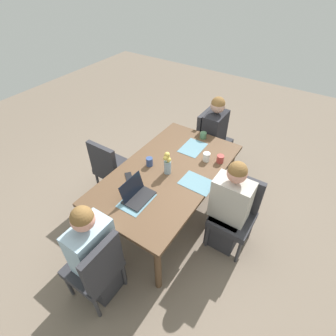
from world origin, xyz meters
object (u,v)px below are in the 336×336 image
object	(u,v)px
chair_head_right_left_mid	(97,267)
coffee_mug_near_left	(203,135)
flower_vase	(167,163)
dining_table	(168,176)
coffee_mug_near_right	(206,157)
chair_near_right_near	(111,167)
laptop_head_right_left_mid	(137,194)
person_head_left_left_near	(213,139)
person_head_right_left_mid	(95,257)
phone_black	(129,177)
person_far_left_far	(229,210)
chair_head_left_left_near	(210,137)
chair_far_left_far	(236,210)
coffee_mug_centre_left	(220,159)
coffee_mug_centre_right	(149,162)

from	to	relation	value
chair_head_right_left_mid	coffee_mug_near_left	bearing A→B (deg)	-179.49
flower_vase	coffee_mug_near_left	xyz separation A→B (m)	(-0.85, 0.01, -0.10)
dining_table	coffee_mug_near_right	distance (m)	0.52
chair_near_right_near	laptop_head_right_left_mid	distance (m)	0.94
person_head_left_left_near	flower_vase	distance (m)	1.25
person_head_right_left_mid	phone_black	xyz separation A→B (m)	(-0.85, -0.28, 0.22)
person_far_left_far	chair_near_right_near	size ratio (longest dim) A/B	1.33
person_head_right_left_mid	coffee_mug_near_right	bearing A→B (deg)	168.89
dining_table	chair_head_right_left_mid	bearing A→B (deg)	1.68
chair_near_right_near	laptop_head_right_left_mid	size ratio (longest dim) A/B	2.81
coffee_mug_near_right	chair_head_left_left_near	bearing A→B (deg)	-158.70
person_head_right_left_mid	chair_far_left_far	size ratio (longest dim) A/B	1.33
chair_near_right_near	coffee_mug_near_left	bearing A→B (deg)	137.69
coffee_mug_near_right	phone_black	world-z (taller)	coffee_mug_near_right
chair_near_right_near	coffee_mug_centre_left	xyz separation A→B (m)	(-0.59, 1.26, 0.29)
laptop_head_right_left_mid	coffee_mug_near_right	size ratio (longest dim) A/B	2.96
chair_far_left_far	coffee_mug_near_right	xyz separation A→B (m)	(-0.32, -0.56, 0.30)
chair_head_right_left_mid	flower_vase	size ratio (longest dim) A/B	3.18
person_head_left_left_near	phone_black	bearing A→B (deg)	-12.89
flower_vase	coffee_mug_near_left	distance (m)	0.86
chair_head_left_left_near	person_far_left_far	bearing A→B (deg)	34.01
person_far_left_far	dining_table	bearing A→B (deg)	-87.96
person_head_left_left_near	chair_head_right_left_mid	distance (m)	2.41
laptop_head_right_left_mid	coffee_mug_centre_right	xyz separation A→B (m)	(-0.49, -0.20, 0.01)
chair_head_right_left_mid	dining_table	bearing A→B (deg)	-178.32
dining_table	phone_black	xyz separation A→B (m)	(0.32, -0.31, 0.08)
laptop_head_right_left_mid	chair_head_right_left_mid	bearing A→B (deg)	6.24
chair_near_right_near	coffee_mug_near_left	xyz separation A→B (m)	(-0.93, 0.85, 0.28)
chair_head_right_left_mid	chair_far_left_far	size ratio (longest dim) A/B	1.00
coffee_mug_centre_right	phone_black	distance (m)	0.31
chair_head_left_left_near	coffee_mug_near_right	distance (m)	0.93
chair_head_left_left_near	chair_near_right_near	bearing A→B (deg)	-30.35
person_head_right_left_mid	coffee_mug_near_right	distance (m)	1.65
dining_table	chair_head_right_left_mid	world-z (taller)	chair_head_right_left_mid
coffee_mug_near_left	coffee_mug_centre_right	size ratio (longest dim) A/B	0.84
chair_head_right_left_mid	coffee_mug_near_right	size ratio (longest dim) A/B	8.34
chair_near_right_near	laptop_head_right_left_mid	bearing A→B (deg)	62.45
person_far_left_far	coffee_mug_near_left	bearing A→B (deg)	-136.65
person_head_left_left_near	coffee_mug_near_left	distance (m)	0.43
chair_head_left_left_near	coffee_mug_near_right	xyz separation A→B (m)	(0.82, 0.32, 0.30)
coffee_mug_centre_left	chair_head_left_left_near	bearing A→B (deg)	-148.05
chair_near_right_near	coffee_mug_centre_right	size ratio (longest dim) A/B	8.62
coffee_mug_near_right	coffee_mug_centre_right	world-z (taller)	coffee_mug_near_right
person_head_left_left_near	coffee_mug_centre_left	world-z (taller)	person_head_left_left_near
dining_table	person_far_left_far	bearing A→B (deg)	92.04
coffee_mug_near_right	phone_black	distance (m)	0.95
chair_head_right_left_mid	coffee_mug_near_right	xyz separation A→B (m)	(-1.65, 0.24, 0.30)
dining_table	chair_head_left_left_near	bearing A→B (deg)	-177.94
person_far_left_far	chair_head_left_left_near	bearing A→B (deg)	-145.99
chair_far_left_far	person_far_left_far	xyz separation A→B (m)	(0.07, -0.06, 0.03)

